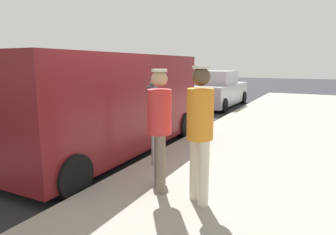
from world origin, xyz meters
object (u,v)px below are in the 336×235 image
pedestrian_in_red (160,122)px  parking_meter_near (153,109)px  parked_van (107,102)px  parked_sedan_ahead (216,90)px  pedestrian_in_orange (200,126)px

pedestrian_in_red → parking_meter_near: bearing=125.2°
parked_van → parked_sedan_ahead: (-0.22, 8.15, -0.41)m
pedestrian_in_red → parked_sedan_ahead: size_ratio=0.39×
pedestrian_in_red → parked_sedan_ahead: (-2.34, 9.63, -0.40)m
pedestrian_in_red → parked_sedan_ahead: pedestrian_in_red is taller
pedestrian_in_red → parked_van: parked_van is taller
parked_van → parked_sedan_ahead: size_ratio=1.19×
parking_meter_near → pedestrian_in_red: 1.08m
parking_meter_near → parked_sedan_ahead: size_ratio=0.34×
parking_meter_near → parked_van: size_ratio=0.29×
parking_meter_near → pedestrian_in_orange: bearing=-38.0°
parked_sedan_ahead → pedestrian_in_orange: bearing=-72.9°
pedestrian_in_orange → parked_sedan_ahead: size_ratio=0.41×
pedestrian_in_orange → pedestrian_in_red: size_ratio=1.03×
pedestrian_in_red → parked_van: 2.59m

